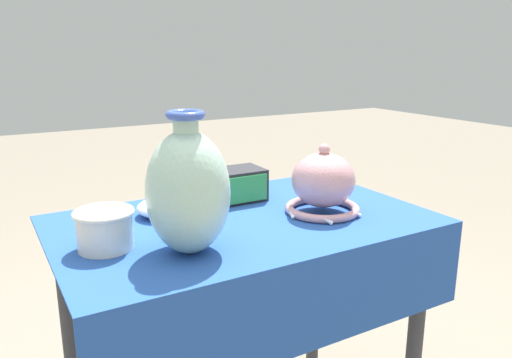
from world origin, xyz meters
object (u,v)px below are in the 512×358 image
(mosaic_tile_box, at_px, (235,185))
(bowl_shallow_porcelain, at_px, (163,207))
(vase_tall_bulbous, at_px, (188,191))
(vase_dome_bell, at_px, (323,185))
(cup_wide_ivory, at_px, (105,228))

(mosaic_tile_box, relative_size, bowl_shallow_porcelain, 1.21)
(vase_tall_bulbous, distance_m, bowl_shallow_porcelain, 0.29)
(vase_tall_bulbous, xyz_separation_m, vase_dome_bell, (0.41, 0.07, -0.06))
(vase_tall_bulbous, bearing_deg, vase_dome_bell, 9.88)
(vase_tall_bulbous, relative_size, cup_wide_ivory, 2.31)
(mosaic_tile_box, relative_size, cup_wide_ivory, 1.23)
(vase_tall_bulbous, xyz_separation_m, mosaic_tile_box, (0.26, 0.29, -0.09))
(bowl_shallow_porcelain, height_order, cup_wide_ivory, cup_wide_ivory)
(vase_dome_bell, distance_m, bowl_shallow_porcelain, 0.43)
(vase_dome_bell, height_order, bowl_shallow_porcelain, vase_dome_bell)
(vase_tall_bulbous, bearing_deg, bowl_shallow_porcelain, 83.16)
(vase_dome_bell, relative_size, cup_wide_ivory, 1.60)
(cup_wide_ivory, bearing_deg, vase_dome_bell, -3.66)
(mosaic_tile_box, distance_m, cup_wide_ivory, 0.46)
(mosaic_tile_box, xyz_separation_m, bowl_shallow_porcelain, (-0.23, -0.03, -0.02))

